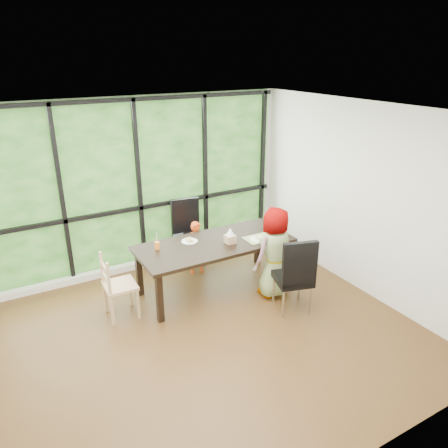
{
  "coord_description": "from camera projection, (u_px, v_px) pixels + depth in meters",
  "views": [
    {
      "loc": [
        -2.05,
        -4.03,
        3.3
      ],
      "look_at": [
        0.73,
        0.83,
        1.05
      ],
      "focal_mm": 34.7,
      "sensor_mm": 36.0,
      "label": 1
    }
  ],
  "objects": [
    {
      "name": "tissue_box",
      "position": [
        230.0,
        239.0,
        6.15
      ],
      "size": [
        0.14,
        0.14,
        0.12
      ],
      "primitive_type": "cube",
      "color": "tan",
      "rests_on": "dining_table"
    },
    {
      "name": "ground",
      "position": [
        206.0,
        334.0,
        5.42
      ],
      "size": [
        5.0,
        5.0,
        0.0
      ],
      "primitive_type": "plane",
      "color": "black",
      "rests_on": "ground"
    },
    {
      "name": "crepe_rolls_far",
      "position": [
        189.0,
        240.0,
        6.19
      ],
      "size": [
        0.1,
        0.12,
        0.04
      ],
      "primitive_type": null,
      "color": "tan",
      "rests_on": "plate_far"
    },
    {
      "name": "window_mullions",
      "position": [
        139.0,
        186.0,
        6.68
      ],
      "size": [
        4.8,
        0.06,
        2.65
      ],
      "primitive_type": null,
      "color": "black",
      "rests_on": "back_wall"
    },
    {
      "name": "dining_table",
      "position": [
        215.0,
        266.0,
        6.32
      ],
      "size": [
        2.27,
        1.05,
        0.75
      ],
      "primitive_type": "cube",
      "rotation": [
        0.0,
        0.0,
        0.03
      ],
      "color": "black",
      "rests_on": "ground"
    },
    {
      "name": "white_mug",
      "position": [
        271.0,
        225.0,
        6.68
      ],
      "size": [
        0.08,
        0.08,
        0.08
      ],
      "primitive_type": "cylinder",
      "color": "white",
      "rests_on": "dining_table"
    },
    {
      "name": "chair_end_beech",
      "position": [
        120.0,
        286.0,
        5.64
      ],
      "size": [
        0.42,
        0.43,
        0.9
      ],
      "primitive_type": "cube",
      "rotation": [
        0.0,
        0.0,
        1.53
      ],
      "color": "tan",
      "rests_on": "ground"
    },
    {
      "name": "plate_near",
      "position": [
        258.0,
        239.0,
        6.26
      ],
      "size": [
        0.25,
        0.25,
        0.02
      ],
      "primitive_type": "cylinder",
      "color": "white",
      "rests_on": "dining_table"
    },
    {
      "name": "placemat",
      "position": [
        259.0,
        238.0,
        6.31
      ],
      "size": [
        0.42,
        0.31,
        0.01
      ],
      "primitive_type": "cube",
      "color": "tan",
      "rests_on": "dining_table"
    },
    {
      "name": "straw_pink",
      "position": [
        281.0,
        227.0,
        6.33
      ],
      "size": [
        0.01,
        0.04,
        0.2
      ],
      "primitive_type": "cylinder",
      "rotation": [
        0.14,
        0.0,
        0.0
      ],
      "color": "pink",
      "rests_on": "green_cup"
    },
    {
      "name": "plate_far",
      "position": [
        190.0,
        241.0,
        6.2
      ],
      "size": [
        0.23,
        0.23,
        0.01
      ],
      "primitive_type": "cylinder",
      "color": "white",
      "rests_on": "dining_table"
    },
    {
      "name": "back_wall",
      "position": [
        138.0,
        185.0,
        6.73
      ],
      "size": [
        5.0,
        0.0,
        5.0
      ],
      "primitive_type": "plane",
      "rotation": [
        1.57,
        0.0,
        0.0
      ],
      "color": "silver",
      "rests_on": "ground"
    },
    {
      "name": "crepe_rolls_near",
      "position": [
        258.0,
        238.0,
        6.25
      ],
      "size": [
        0.05,
        0.12,
        0.04
      ],
      "primitive_type": null,
      "color": "tan",
      "rests_on": "plate_near"
    },
    {
      "name": "orange_cup",
      "position": [
        157.0,
        245.0,
        5.96
      ],
      "size": [
        0.07,
        0.07,
        0.11
      ],
      "primitive_type": "cylinder",
      "color": "orange",
      "rests_on": "dining_table"
    },
    {
      "name": "green_cup",
      "position": [
        281.0,
        233.0,
        6.36
      ],
      "size": [
        0.07,
        0.07,
        0.11
      ],
      "primitive_type": "cylinder",
      "color": "#46D337",
      "rests_on": "dining_table"
    },
    {
      "name": "tissue",
      "position": [
        230.0,
        232.0,
        6.1
      ],
      "size": [
        0.12,
        0.12,
        0.11
      ],
      "primitive_type": "cone",
      "color": "white",
      "rests_on": "tissue_box"
    },
    {
      "name": "foliage_backdrop",
      "position": [
        138.0,
        186.0,
        6.71
      ],
      "size": [
        4.8,
        0.02,
        2.65
      ],
      "primitive_type": "cube",
      "color": "#194614",
      "rests_on": "back_wall"
    },
    {
      "name": "child_toddler",
      "position": [
        197.0,
        248.0,
        6.77
      ],
      "size": [
        0.35,
        0.27,
        0.86
      ],
      "primitive_type": "imported",
      "rotation": [
        0.0,
        0.0,
        -0.21
      ],
      "color": "#DB4211",
      "rests_on": "ground"
    },
    {
      "name": "straw_white",
      "position": [
        157.0,
        239.0,
        5.92
      ],
      "size": [
        0.01,
        0.04,
        0.2
      ],
      "primitive_type": "cylinder",
      "rotation": [
        0.14,
        0.0,
        0.0
      ],
      "color": "white",
      "rests_on": "orange_cup"
    },
    {
      "name": "chair_window_leather",
      "position": [
        189.0,
        234.0,
        7.01
      ],
      "size": [
        0.54,
        0.54,
        1.08
      ],
      "primitive_type": "cube",
      "rotation": [
        0.0,
        0.0,
        -0.18
      ],
      "color": "black",
      "rests_on": "ground"
    },
    {
      "name": "child_older",
      "position": [
        274.0,
        253.0,
        6.08
      ],
      "size": [
        0.69,
        0.49,
        1.32
      ],
      "primitive_type": "imported",
      "rotation": [
        0.0,
        0.0,
        3.25
      ],
      "color": "slate",
      "rests_on": "ground"
    },
    {
      "name": "window_sill",
      "position": [
        146.0,
        263.0,
        7.13
      ],
      "size": [
        4.8,
        0.12,
        0.1
      ],
      "primitive_type": "cube",
      "color": "silver",
      "rests_on": "ground"
    },
    {
      "name": "chair_interior_leather",
      "position": [
        293.0,
        273.0,
        5.76
      ],
      "size": [
        0.57,
        0.57,
        1.08
      ],
      "primitive_type": "cube",
      "rotation": [
        0.0,
        0.0,
        2.85
      ],
      "color": "black",
      "rests_on": "ground"
    }
  ]
}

